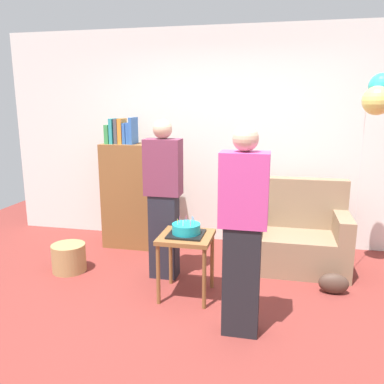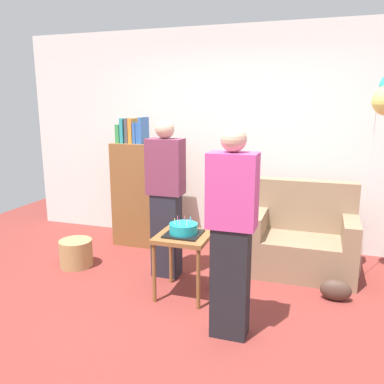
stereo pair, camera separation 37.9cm
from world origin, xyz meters
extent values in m
plane|color=maroon|center=(0.00, 0.00, 0.00)|extent=(8.00, 8.00, 0.00)
cube|color=silver|center=(0.00, 2.05, 1.35)|extent=(6.00, 0.10, 2.70)
cube|color=#8C7054|center=(0.83, 1.25, 0.20)|extent=(1.10, 0.70, 0.40)
cube|color=#8C7054|center=(0.83, 1.52, 0.68)|extent=(1.10, 0.16, 0.56)
cube|color=#8C7054|center=(0.36, 1.25, 0.52)|extent=(0.16, 0.70, 0.24)
cube|color=#8C7054|center=(1.30, 1.25, 0.52)|extent=(0.16, 0.70, 0.24)
cube|color=brown|center=(-1.11, 1.55, 0.65)|extent=(0.80, 0.36, 1.30)
cube|color=#38934C|center=(-1.42, 1.55, 1.41)|extent=(0.05, 0.24, 0.23)
cube|color=teal|center=(-1.37, 1.55, 1.45)|extent=(0.04, 0.24, 0.30)
cube|color=#4C4C51|center=(-1.31, 1.55, 1.45)|extent=(0.04, 0.20, 0.30)
cube|color=orange|center=(-1.26, 1.55, 1.45)|extent=(0.05, 0.20, 0.30)
cube|color=#3366B7|center=(-1.21, 1.55, 1.42)|extent=(0.04, 0.19, 0.25)
cube|color=#3366B7|center=(-1.16, 1.55, 1.43)|extent=(0.04, 0.20, 0.25)
cube|color=#3366B7|center=(-1.12, 1.55, 1.46)|extent=(0.04, 0.24, 0.32)
cube|color=brown|center=(-0.19, 0.37, 0.58)|extent=(0.48, 0.48, 0.04)
cylinder|color=brown|center=(-0.40, 0.16, 0.28)|extent=(0.04, 0.04, 0.56)
cylinder|color=brown|center=(0.02, 0.16, 0.28)|extent=(0.04, 0.04, 0.56)
cylinder|color=brown|center=(-0.40, 0.58, 0.28)|extent=(0.04, 0.04, 0.56)
cylinder|color=brown|center=(0.02, 0.58, 0.28)|extent=(0.04, 0.04, 0.56)
cube|color=black|center=(-0.19, 0.37, 0.61)|extent=(0.32, 0.32, 0.02)
cylinder|color=teal|center=(-0.19, 0.37, 0.66)|extent=(0.26, 0.26, 0.09)
cylinder|color=#66B2E5|center=(-0.12, 0.38, 0.74)|extent=(0.01, 0.01, 0.06)
cylinder|color=#66B2E5|center=(-0.15, 0.44, 0.74)|extent=(0.01, 0.01, 0.06)
cylinder|color=#EA668C|center=(-0.21, 0.45, 0.73)|extent=(0.01, 0.01, 0.05)
cylinder|color=#EA668C|center=(-0.26, 0.41, 0.74)|extent=(0.01, 0.01, 0.06)
cylinder|color=#F2CC4C|center=(-0.26, 0.34, 0.73)|extent=(0.01, 0.01, 0.05)
cylinder|color=#EA668C|center=(-0.20, 0.31, 0.74)|extent=(0.01, 0.01, 0.06)
cylinder|color=#EA668C|center=(-0.14, 0.31, 0.73)|extent=(0.01, 0.01, 0.05)
cube|color=#23232D|center=(-0.51, 0.75, 0.44)|extent=(0.28, 0.20, 0.88)
cube|color=#75334C|center=(-0.51, 0.75, 1.16)|extent=(0.36, 0.22, 0.56)
sphere|color=#D1A889|center=(-0.51, 0.75, 1.53)|extent=(0.19, 0.19, 0.19)
cube|color=black|center=(0.37, -0.13, 0.44)|extent=(0.28, 0.20, 0.88)
cube|color=#C6428E|center=(0.37, -0.13, 1.16)|extent=(0.36, 0.22, 0.56)
sphere|color=#D1A889|center=(0.37, -0.13, 1.53)|extent=(0.19, 0.19, 0.19)
cylinder|color=#A88451|center=(-1.56, 0.65, 0.15)|extent=(0.36, 0.36, 0.30)
ellipsoid|color=#473328|center=(1.18, 0.71, 0.10)|extent=(0.28, 0.14, 0.20)
cylinder|color=silver|center=(1.43, 1.29, 0.89)|extent=(0.00, 0.00, 1.77)
sphere|color=#E5D666|center=(1.51, 1.22, 1.81)|extent=(0.28, 0.28, 0.28)
sphere|color=#2DADA8|center=(1.56, 1.30, 1.95)|extent=(0.25, 0.25, 0.25)
camera|label=1|loc=(0.60, -2.99, 1.79)|focal=37.05mm
camera|label=2|loc=(0.97, -2.89, 1.79)|focal=37.05mm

